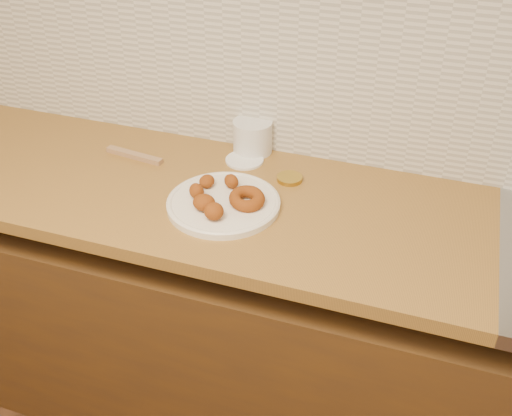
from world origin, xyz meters
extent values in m
cube|color=#BCAF94|center=(0.00, 2.00, 1.35)|extent=(4.00, 0.02, 2.70)
cube|color=#4F2F11|center=(0.00, 1.69, 0.39)|extent=(3.60, 0.60, 0.77)
cube|color=olive|center=(-0.65, 1.69, 0.88)|extent=(2.30, 0.62, 0.04)
cube|color=beige|center=(0.00, 1.99, 1.20)|extent=(3.60, 0.02, 0.60)
cylinder|color=white|center=(-0.21, 1.63, 0.91)|extent=(0.31, 0.31, 0.02)
torus|color=#7A350D|center=(-0.15, 1.64, 0.93)|extent=(0.14, 0.14, 0.04)
ellipsoid|color=#7A350D|center=(-0.28, 1.69, 0.93)|extent=(0.05, 0.06, 0.03)
ellipsoid|color=#7A350D|center=(-0.28, 1.63, 0.94)|extent=(0.06, 0.06, 0.04)
ellipsoid|color=#7A350D|center=(-0.24, 1.58, 0.94)|extent=(0.06, 0.06, 0.04)
ellipsoid|color=#7A350D|center=(-0.20, 1.55, 0.94)|extent=(0.07, 0.07, 0.04)
ellipsoid|color=#7A350D|center=(-0.21, 1.71, 0.94)|extent=(0.06, 0.06, 0.04)
cylinder|color=silver|center=(-0.24, 1.95, 0.95)|extent=(0.16, 0.16, 0.10)
cylinder|color=white|center=(-0.24, 1.88, 0.90)|extent=(0.14, 0.14, 0.01)
cylinder|color=#AF8E2F|center=(-0.08, 1.82, 0.91)|extent=(0.09, 0.09, 0.01)
cube|color=#9C744F|center=(-0.57, 1.79, 0.91)|extent=(0.20, 0.05, 0.02)
camera|label=1|loc=(0.31, 0.40, 1.82)|focal=42.00mm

